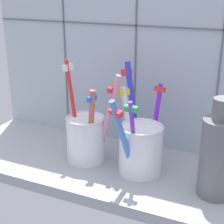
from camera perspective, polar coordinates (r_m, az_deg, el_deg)
counter_slab at (r=66.66cm, az=0.06°, el=-9.33°), size 64.00×22.00×2.00cm
tile_wall_back at (r=69.94cm, az=4.19°, el=10.85°), size 64.00×2.20×45.00cm
toothbrush_cup_left at (r=65.97cm, az=-4.25°, el=-4.00°), size 11.35×7.39×19.03cm
toothbrush_cup_right at (r=62.07cm, az=4.49°, el=-5.43°), size 10.23×15.23×18.24cm
ceramic_vase at (r=56.93cm, az=16.87°, el=-6.64°), size 5.69×5.69×16.14cm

